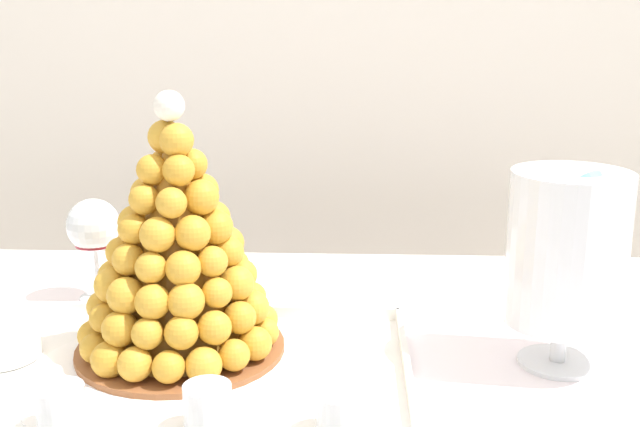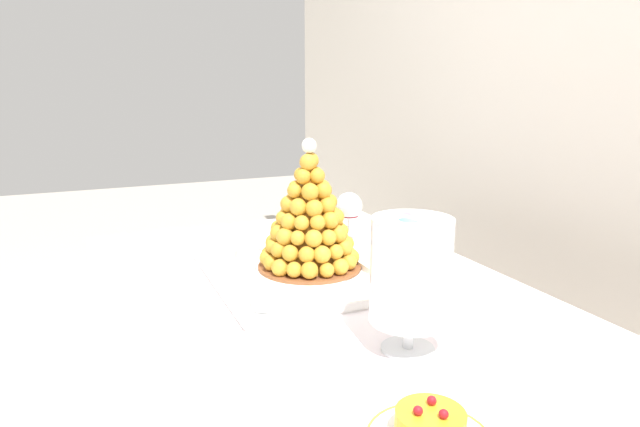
{
  "view_description": "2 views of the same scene",
  "coord_description": "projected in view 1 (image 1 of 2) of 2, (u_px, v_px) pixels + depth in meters",
  "views": [
    {
      "loc": [
        0.03,
        -0.9,
        1.23
      ],
      "look_at": [
        -0.01,
        0.02,
        0.98
      ],
      "focal_mm": 43.19,
      "sensor_mm": 36.0,
      "label": 1
    },
    {
      "loc": [
        1.11,
        -0.5,
        1.27
      ],
      "look_at": [
        -0.09,
        0.03,
        0.96
      ],
      "focal_mm": 31.3,
      "sensor_mm": 36.0,
      "label": 2
    }
  ],
  "objects": [
    {
      "name": "wine_glass",
      "position": [
        94.0,
        229.0,
        1.21
      ],
      "size": [
        0.08,
        0.08,
        0.16
      ],
      "color": "silver",
      "rests_on": "buffet_table"
    },
    {
      "name": "croquembouche",
      "position": [
        177.0,
        253.0,
        0.99
      ],
      "size": [
        0.28,
        0.28,
        0.35
      ],
      "color": "brown",
      "rests_on": "serving_tray"
    },
    {
      "name": "serving_tray",
      "position": [
        165.0,
        376.0,
        0.96
      ],
      "size": [
        0.61,
        0.39,
        0.02
      ],
      "color": "white",
      "rests_on": "buffet_table"
    },
    {
      "name": "dessert_cup_mid_right",
      "position": [
        341.0,
        414.0,
        0.82
      ],
      "size": [
        0.06,
        0.06,
        0.05
      ],
      "color": "silver",
      "rests_on": "serving_tray"
    },
    {
      "name": "macaron_goblet",
      "position": [
        567.0,
        250.0,
        0.97
      ],
      "size": [
        0.15,
        0.15,
        0.27
      ],
      "color": "white",
      "rests_on": "buffet_table"
    },
    {
      "name": "creme_brulee_ramekin",
      "position": [
        1.0,
        347.0,
        1.01
      ],
      "size": [
        0.1,
        0.1,
        0.02
      ],
      "color": "white",
      "rests_on": "serving_tray"
    },
    {
      "name": "dessert_cup_centre",
      "position": [
        208.0,
        410.0,
        0.83
      ],
      "size": [
        0.05,
        0.05,
        0.05
      ],
      "color": "silver",
      "rests_on": "serving_tray"
    },
    {
      "name": "dessert_cup_mid_left",
      "position": [
        61.0,
        409.0,
        0.83
      ],
      "size": [
        0.05,
        0.05,
        0.05
      ],
      "color": "silver",
      "rests_on": "serving_tray"
    }
  ]
}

